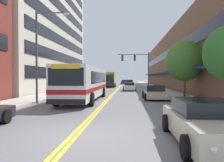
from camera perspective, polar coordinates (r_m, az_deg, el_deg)
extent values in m
plane|color=slate|center=(44.98, 1.87, -1.67)|extent=(240.00, 240.00, 0.00)
cube|color=#B2ADA5|center=(45.82, -7.01, -1.54)|extent=(3.15, 106.00, 0.13)
cube|color=#B2ADA5|center=(45.23, 10.86, -1.59)|extent=(3.15, 106.00, 0.13)
cube|color=yellow|center=(44.98, 1.74, -1.66)|extent=(0.14, 106.00, 0.01)
cube|color=yellow|center=(44.97, 2.00, -1.66)|extent=(0.14, 106.00, 0.01)
cube|color=beige|center=(41.14, -20.68, 14.86)|extent=(12.00, 30.83, 23.98)
cube|color=black|center=(37.79, -12.26, 1.85)|extent=(0.08, 28.37, 1.40)
cube|color=black|center=(37.92, -12.28, 5.88)|extent=(0.08, 28.37, 1.40)
cube|color=black|center=(38.24, -12.29, 9.86)|extent=(0.08, 28.37, 1.40)
cube|color=black|center=(38.75, -12.31, 13.76)|extent=(0.08, 28.37, 1.40)
cube|color=black|center=(39.42, -12.32, 17.53)|extent=(0.08, 28.37, 1.40)
cube|color=brown|center=(46.31, 18.09, 4.63)|extent=(8.00, 68.00, 10.13)
cube|color=navy|center=(45.35, 12.48, 2.00)|extent=(1.10, 61.20, 0.24)
cube|color=black|center=(45.62, 13.13, 6.24)|extent=(0.08, 61.20, 1.40)
cube|color=silver|center=(19.94, -7.07, -0.27)|extent=(2.55, 12.16, 2.58)
cube|color=#B21919|center=(19.96, -7.07, -1.75)|extent=(2.57, 12.18, 0.32)
cube|color=black|center=(20.53, -6.74, 0.92)|extent=(2.58, 9.48, 0.93)
cube|color=black|center=(14.01, -12.01, 1.09)|extent=(2.29, 0.04, 1.14)
cube|color=yellow|center=(14.01, -12.03, 3.74)|extent=(1.83, 0.06, 0.28)
cube|color=black|center=(14.07, -12.01, -5.34)|extent=(2.50, 0.08, 0.32)
cylinder|color=black|center=(16.35, -14.44, -4.58)|extent=(0.30, 1.00, 1.00)
cylinder|color=black|center=(15.71, -5.37, -4.77)|extent=(0.30, 1.00, 1.00)
cylinder|color=black|center=(23.53, -8.57, -2.87)|extent=(0.30, 1.00, 1.00)
cylinder|color=black|center=(23.09, -2.25, -2.93)|extent=(0.30, 1.00, 1.00)
cylinder|color=black|center=(10.95, -25.94, -8.35)|extent=(0.22, 0.64, 0.64)
cube|color=red|center=(11.82, -24.84, -6.86)|extent=(0.18, 0.04, 0.10)
cube|color=#B7B7BC|center=(36.58, -5.55, -1.45)|extent=(1.80, 4.80, 0.71)
cube|color=black|center=(36.75, -5.50, -0.53)|extent=(1.55, 2.11, 0.45)
cylinder|color=black|center=(35.31, -7.44, -1.88)|extent=(0.22, 0.63, 0.63)
cylinder|color=black|center=(34.98, -4.48, -1.90)|extent=(0.22, 0.63, 0.63)
cylinder|color=black|center=(38.22, -6.53, -1.66)|extent=(0.22, 0.63, 0.63)
cylinder|color=black|center=(37.92, -3.79, -1.68)|extent=(0.22, 0.63, 0.63)
sphere|color=silver|center=(34.33, -7.28, -1.55)|extent=(0.16, 0.16, 0.16)
sphere|color=silver|center=(34.09, -5.21, -1.56)|extent=(0.16, 0.16, 0.16)
cube|color=red|center=(39.07, -5.88, -1.24)|extent=(0.18, 0.04, 0.10)
cube|color=red|center=(38.86, -4.00, -1.25)|extent=(0.18, 0.04, 0.10)
cube|color=beige|center=(7.57, 23.31, -10.79)|extent=(1.90, 4.76, 0.73)
cube|color=black|center=(7.65, 22.87, -6.19)|extent=(1.63, 2.10, 0.45)
cylinder|color=black|center=(5.98, 18.93, -16.10)|extent=(0.22, 0.65, 0.65)
cylinder|color=black|center=(8.78, 13.98, -10.55)|extent=(0.22, 0.65, 0.65)
cylinder|color=black|center=(9.30, 26.03, -9.97)|extent=(0.22, 0.65, 0.65)
sphere|color=silver|center=(5.15, 25.09, -16.01)|extent=(0.16, 0.16, 0.16)
cube|color=red|center=(9.67, 14.76, -7.96)|extent=(0.18, 0.04, 0.10)
cube|color=red|center=(10.01, 22.54, -7.70)|extent=(0.18, 0.04, 0.10)
cube|color=#BCAD89|center=(21.14, 11.15, -3.37)|extent=(1.92, 4.53, 0.60)
cube|color=black|center=(21.28, 11.09, -1.82)|extent=(1.65, 1.99, 0.53)
cylinder|color=black|center=(19.66, 8.79, -4.14)|extent=(0.22, 0.65, 0.65)
cylinder|color=black|center=(19.91, 14.44, -4.09)|extent=(0.22, 0.65, 0.65)
cylinder|color=black|center=(22.45, 8.23, -3.50)|extent=(0.22, 0.65, 0.65)
cylinder|color=black|center=(22.67, 13.19, -3.47)|extent=(0.22, 0.65, 0.65)
sphere|color=silver|center=(18.80, 9.94, -3.82)|extent=(0.16, 0.16, 0.16)
sphere|color=silver|center=(18.98, 13.99, -3.78)|extent=(0.16, 0.16, 0.16)
cube|color=red|center=(23.32, 8.80, -2.88)|extent=(0.18, 0.04, 0.10)
cube|color=red|center=(23.47, 12.16, -2.87)|extent=(0.18, 0.04, 0.10)
cube|color=white|center=(33.91, 4.59, -1.68)|extent=(1.72, 4.20, 0.64)
cube|color=black|center=(34.06, 4.59, -0.75)|extent=(1.48, 1.85, 0.45)
cylinder|color=black|center=(32.62, 3.05, -2.08)|extent=(0.22, 0.67, 0.67)
cylinder|color=black|center=(32.63, 6.16, -2.08)|extent=(0.22, 0.67, 0.67)
cylinder|color=black|center=(35.23, 3.14, -1.86)|extent=(0.22, 0.67, 0.67)
cylinder|color=black|center=(35.23, 6.02, -1.86)|extent=(0.22, 0.67, 0.67)
sphere|color=silver|center=(31.79, 3.52, -1.80)|extent=(0.16, 0.16, 0.16)
sphere|color=silver|center=(31.80, 5.70, -1.80)|extent=(0.16, 0.16, 0.16)
cube|color=red|center=(36.02, 3.59, -1.47)|extent=(0.18, 0.04, 0.10)
cube|color=red|center=(36.03, 5.56, -1.47)|extent=(0.18, 0.04, 0.10)
cube|color=#19234C|center=(65.24, 3.21, -0.38)|extent=(1.82, 4.30, 0.69)
cube|color=black|center=(65.40, 3.22, 0.11)|extent=(1.56, 1.89, 0.42)
cylinder|color=black|center=(63.93, 2.36, -0.58)|extent=(0.22, 0.67, 0.67)
cylinder|color=black|center=(63.90, 4.03, -0.58)|extent=(0.22, 0.67, 0.67)
cylinder|color=black|center=(66.60, 2.44, -0.52)|extent=(0.22, 0.67, 0.67)
cylinder|color=black|center=(66.57, 4.04, -0.52)|extent=(0.22, 0.67, 0.67)
sphere|color=silver|center=(63.08, 2.60, -0.40)|extent=(0.16, 0.16, 0.16)
sphere|color=silver|center=(63.06, 3.76, -0.40)|extent=(0.16, 0.16, 0.16)
cube|color=red|center=(67.41, 2.69, -0.31)|extent=(0.18, 0.04, 0.10)
cube|color=red|center=(67.39, 3.81, -0.31)|extent=(0.18, 0.04, 0.10)
cube|color=black|center=(58.72, 4.63, -0.52)|extent=(1.90, 4.20, 0.71)
cube|color=black|center=(58.88, 4.63, 0.07)|extent=(1.63, 1.85, 0.49)
cylinder|color=black|center=(57.43, 3.67, -0.75)|extent=(0.22, 0.69, 0.69)
cylinder|color=black|center=(57.44, 5.61, -0.75)|extent=(0.22, 0.69, 0.69)
cylinder|color=black|center=(60.03, 3.70, -0.67)|extent=(0.22, 0.69, 0.69)
cylinder|color=black|center=(60.04, 5.55, -0.68)|extent=(0.22, 0.69, 0.69)
sphere|color=silver|center=(56.60, 3.97, -0.53)|extent=(0.16, 0.16, 0.16)
sphere|color=silver|center=(56.61, 5.31, -0.54)|extent=(0.16, 0.16, 0.16)
cube|color=red|center=(60.83, 3.97, -0.43)|extent=(0.18, 0.04, 0.10)
cube|color=red|center=(60.83, 5.26, -0.43)|extent=(0.18, 0.04, 0.10)
cube|color=#232328|center=(43.56, -1.02, 0.13)|extent=(2.33, 2.02, 2.35)
cube|color=black|center=(42.53, -1.15, 0.68)|extent=(1.98, 0.04, 1.04)
cube|color=yellow|center=(46.91, -0.64, 0.52)|extent=(2.38, 4.71, 2.89)
cylinder|color=black|center=(43.72, -2.58, -1.19)|extent=(0.28, 0.84, 0.84)
cylinder|color=black|center=(43.50, 0.55, -1.20)|extent=(0.28, 0.84, 0.84)
cylinder|color=black|center=(48.46, -1.90, -0.98)|extent=(0.28, 0.84, 0.84)
cylinder|color=black|center=(48.26, 0.92, -0.99)|extent=(0.28, 0.84, 0.84)
cylinder|color=#47474C|center=(36.32, 9.51, 2.59)|extent=(0.18, 0.18, 6.20)
cylinder|color=#47474C|center=(36.36, 5.54, 6.94)|extent=(5.04, 0.11, 0.11)
cube|color=black|center=(36.31, 5.93, 6.00)|extent=(0.34, 0.26, 0.92)
sphere|color=red|center=(36.17, 5.94, 6.46)|extent=(0.18, 0.18, 0.18)
sphere|color=yellow|center=(36.15, 5.94, 6.02)|extent=(0.18, 0.18, 0.18)
sphere|color=green|center=(36.12, 5.94, 5.58)|extent=(0.18, 0.18, 0.18)
cylinder|color=black|center=(36.36, 5.93, 6.83)|extent=(0.02, 0.02, 0.14)
cube|color=black|center=(36.31, 2.73, 6.00)|extent=(0.34, 0.26, 0.92)
sphere|color=red|center=(36.17, 2.73, 6.46)|extent=(0.18, 0.18, 0.18)
sphere|color=yellow|center=(36.15, 2.73, 6.02)|extent=(0.18, 0.18, 0.18)
sphere|color=green|center=(36.12, 2.73, 5.59)|extent=(0.18, 0.18, 0.18)
cylinder|color=black|center=(36.36, 2.74, 6.83)|extent=(0.02, 0.02, 0.14)
cylinder|color=#47474C|center=(18.25, -19.10, 5.80)|extent=(0.16, 0.16, 7.25)
cylinder|color=#47474C|center=(18.44, -15.64, 16.76)|extent=(2.37, 0.10, 0.10)
ellipsoid|color=#B2B2B7|center=(18.06, -11.95, 16.79)|extent=(0.56, 0.28, 0.20)
cylinder|color=brown|center=(23.02, 18.43, -1.39)|extent=(0.20, 0.20, 2.02)
ellipsoid|color=#42752D|center=(23.06, 18.46, 5.06)|extent=(3.72, 3.72, 4.09)
cylinder|color=#B7B7BC|center=(14.90, 20.08, -5.40)|extent=(0.25, 0.25, 0.61)
sphere|color=#B7B7BC|center=(14.86, 20.09, -4.00)|extent=(0.23, 0.23, 0.23)
cylinder|color=#B7B7BC|center=(14.85, 19.47, -5.16)|extent=(0.08, 0.11, 0.11)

